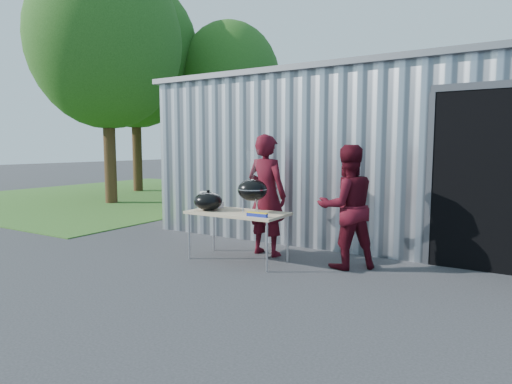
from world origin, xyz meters
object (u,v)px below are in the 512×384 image
Objects in this scene: person_cook at (266,195)px; person_bystander at (347,207)px; folding_table at (238,214)px; kettle_grill at (252,185)px.

person_cook is 1.09× the size of person_bystander.
person_bystander reaches higher than folding_table.
folding_table is at bearing 76.02° from person_cook.
person_cook is (-0.03, 0.47, -0.21)m from kettle_grill.
kettle_grill is 1.41m from person_bystander.
person_cook is (0.20, 0.54, 0.25)m from folding_table.
person_bystander is at bearing -175.94° from person_cook.
person_bystander is at bearing 17.39° from folding_table.
kettle_grill is (0.22, 0.06, 0.46)m from folding_table.
person_cook is at bearing 69.76° from folding_table.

